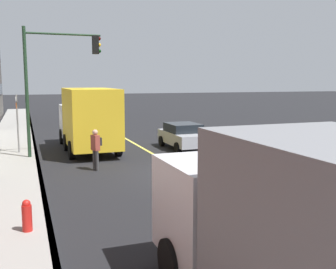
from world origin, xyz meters
The scene contains 11 objects.
ground centered at (0.00, 0.00, 0.00)m, with size 200.00×200.00×0.00m, color black.
sidewalk_slab centered at (0.00, 6.94, 0.07)m, with size 80.00×2.59×0.15m, color gray.
curb_edge centered at (0.00, 5.72, 0.07)m, with size 80.00×0.16×0.15m, color slate.
lane_stripe_center centered at (0.00, 0.00, 0.01)m, with size 80.00×0.16×0.01m, color #D8CC4C.
car_navy centered at (-1.60, -2.40, 0.78)m, with size 4.19×1.91×1.53m.
car_silver centered at (5.36, -2.13, 0.75)m, with size 3.84×1.97×1.42m.
truck_yellow centered at (6.53, 2.97, 1.77)m, with size 7.26×2.58×3.39m.
pedestrian_with_backpack centered at (1.67, 3.41, 1.03)m, with size 0.47×0.45×1.76m.
traffic_light_mast centered at (4.99, 4.76, 4.27)m, with size 0.28×3.65×6.29m.
street_sign_post centered at (6.47, 6.55, 1.81)m, with size 0.60×0.08×3.10m.
fire_hydrant centered at (-4.98, 6.24, 0.47)m, with size 0.24×0.24×0.94m.
Camera 1 is at (-14.80, 6.18, 3.79)m, focal length 42.06 mm.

